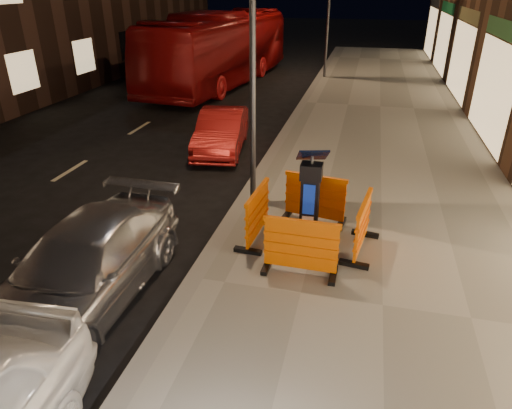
% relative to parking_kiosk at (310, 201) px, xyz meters
% --- Properties ---
extents(ground_plane, '(120.00, 120.00, 0.00)m').
position_rel_parking_kiosk_xyz_m(ground_plane, '(-1.65, -1.51, -1.03)').
color(ground_plane, black).
rests_on(ground_plane, ground).
extents(sidewalk, '(6.00, 60.00, 0.15)m').
position_rel_parking_kiosk_xyz_m(sidewalk, '(1.35, -1.51, -0.96)').
color(sidewalk, gray).
rests_on(sidewalk, ground).
extents(kerb, '(0.30, 60.00, 0.15)m').
position_rel_parking_kiosk_xyz_m(kerb, '(-1.65, -1.51, -0.96)').
color(kerb, slate).
rests_on(kerb, ground).
extents(parking_kiosk, '(0.61, 0.61, 1.76)m').
position_rel_parking_kiosk_xyz_m(parking_kiosk, '(0.00, 0.00, 0.00)').
color(parking_kiosk, black).
rests_on(parking_kiosk, sidewalk).
extents(barrier_front, '(1.27, 0.55, 0.98)m').
position_rel_parking_kiosk_xyz_m(barrier_front, '(0.00, -0.95, -0.39)').
color(barrier_front, '#E85D01').
rests_on(barrier_front, sidewalk).
extents(barrier_back, '(1.33, 0.72, 0.98)m').
position_rel_parking_kiosk_xyz_m(barrier_back, '(0.00, 0.95, -0.39)').
color(barrier_back, '#E85D01').
rests_on(barrier_back, sidewalk).
extents(barrier_kerbside, '(0.61, 1.30, 0.98)m').
position_rel_parking_kiosk_xyz_m(barrier_kerbside, '(-0.95, 0.00, -0.39)').
color(barrier_kerbside, '#E85D01').
rests_on(barrier_kerbside, sidewalk).
extents(barrier_bldgside, '(0.70, 1.32, 0.98)m').
position_rel_parking_kiosk_xyz_m(barrier_bldgside, '(0.95, 0.00, -0.39)').
color(barrier_bldgside, '#E85D01').
rests_on(barrier_bldgside, sidewalk).
extents(car_silver, '(1.79, 4.25, 1.22)m').
position_rel_parking_kiosk_xyz_m(car_silver, '(-3.14, -2.22, -1.03)').
color(car_silver, silver).
rests_on(car_silver, ground).
extents(car_red, '(1.77, 3.70, 1.17)m').
position_rel_parking_kiosk_xyz_m(car_red, '(-3.22, 5.00, -1.03)').
color(car_red, '#A91A1A').
rests_on(car_red, ground).
extents(bus_doubledecker, '(3.94, 12.05, 3.30)m').
position_rel_parking_kiosk_xyz_m(bus_doubledecker, '(-6.15, 14.27, -1.03)').
color(bus_doubledecker, maroon).
rests_on(bus_doubledecker, ground).
extents(street_lamp_mid, '(0.12, 0.12, 6.00)m').
position_rel_parking_kiosk_xyz_m(street_lamp_mid, '(-1.40, 1.49, 2.12)').
color(street_lamp_mid, '#3F3F44').
rests_on(street_lamp_mid, sidewalk).
extents(street_lamp_far, '(0.12, 0.12, 6.00)m').
position_rel_parking_kiosk_xyz_m(street_lamp_far, '(-1.40, 16.49, 2.12)').
color(street_lamp_far, '#3F3F44').
rests_on(street_lamp_far, sidewalk).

